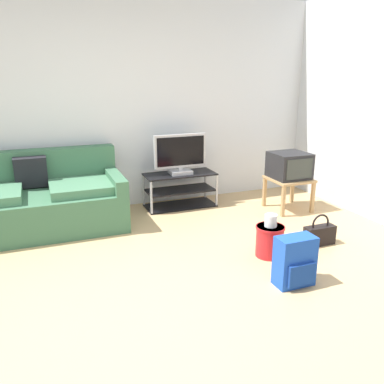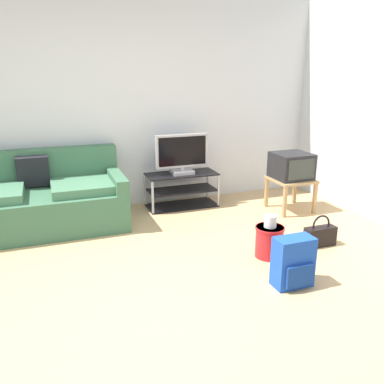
{
  "view_description": "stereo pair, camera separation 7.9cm",
  "coord_description": "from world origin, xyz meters",
  "px_view_note": "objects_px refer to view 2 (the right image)",
  "views": [
    {
      "loc": [
        -0.74,
        -2.77,
        1.76
      ],
      "look_at": [
        0.71,
        0.95,
        0.55
      ],
      "focal_mm": 37.57,
      "sensor_mm": 36.0,
      "label": 1
    },
    {
      "loc": [
        -0.67,
        -2.79,
        1.76
      ],
      "look_at": [
        0.71,
        0.95,
        0.55
      ],
      "focal_mm": 37.57,
      "sensor_mm": 36.0,
      "label": 2
    }
  ],
  "objects_px": {
    "side_table": "(291,183)",
    "couch": "(39,201)",
    "tv_stand": "(182,190)",
    "crt_tv": "(291,166)",
    "cleaning_bucket": "(269,239)",
    "backpack": "(293,262)",
    "handbag": "(320,235)",
    "flat_tv": "(182,155)"
  },
  "relations": [
    {
      "from": "handbag",
      "to": "cleaning_bucket",
      "type": "relative_size",
      "value": 0.79
    },
    {
      "from": "flat_tv",
      "to": "crt_tv",
      "type": "relative_size",
      "value": 1.53
    },
    {
      "from": "crt_tv",
      "to": "backpack",
      "type": "bearing_deg",
      "value": -122.44
    },
    {
      "from": "tv_stand",
      "to": "backpack",
      "type": "distance_m",
      "value": 2.32
    },
    {
      "from": "couch",
      "to": "handbag",
      "type": "height_order",
      "value": "couch"
    },
    {
      "from": "crt_tv",
      "to": "handbag",
      "type": "xyz_separation_m",
      "value": [
        -0.34,
        -1.1,
        -0.48
      ]
    },
    {
      "from": "side_table",
      "to": "backpack",
      "type": "xyz_separation_m",
      "value": [
        -1.08,
        -1.68,
        -0.14
      ]
    },
    {
      "from": "side_table",
      "to": "flat_tv",
      "type": "bearing_deg",
      "value": 154.57
    },
    {
      "from": "handbag",
      "to": "crt_tv",
      "type": "bearing_deg",
      "value": 72.71
    },
    {
      "from": "tv_stand",
      "to": "flat_tv",
      "type": "relative_size",
      "value": 1.34
    },
    {
      "from": "tv_stand",
      "to": "side_table",
      "type": "height_order",
      "value": "tv_stand"
    },
    {
      "from": "handbag",
      "to": "cleaning_bucket",
      "type": "xyz_separation_m",
      "value": [
        -0.63,
        -0.04,
        0.07
      ]
    },
    {
      "from": "side_table",
      "to": "cleaning_bucket",
      "type": "relative_size",
      "value": 1.17
    },
    {
      "from": "couch",
      "to": "tv_stand",
      "type": "height_order",
      "value": "couch"
    },
    {
      "from": "cleaning_bucket",
      "to": "backpack",
      "type": "bearing_deg",
      "value": -100.5
    },
    {
      "from": "crt_tv",
      "to": "handbag",
      "type": "relative_size",
      "value": 1.35
    },
    {
      "from": "couch",
      "to": "handbag",
      "type": "relative_size",
      "value": 5.63
    },
    {
      "from": "side_table",
      "to": "tv_stand",
      "type": "bearing_deg",
      "value": 153.76
    },
    {
      "from": "tv_stand",
      "to": "side_table",
      "type": "distance_m",
      "value": 1.43
    },
    {
      "from": "couch",
      "to": "side_table",
      "type": "distance_m",
      "value": 3.11
    },
    {
      "from": "side_table",
      "to": "handbag",
      "type": "distance_m",
      "value": 1.17
    },
    {
      "from": "couch",
      "to": "cleaning_bucket",
      "type": "xyz_separation_m",
      "value": [
        2.1,
        -1.59,
        -0.14
      ]
    },
    {
      "from": "crt_tv",
      "to": "cleaning_bucket",
      "type": "relative_size",
      "value": 1.06
    },
    {
      "from": "flat_tv",
      "to": "crt_tv",
      "type": "distance_m",
      "value": 1.42
    },
    {
      "from": "couch",
      "to": "tv_stand",
      "type": "xyz_separation_m",
      "value": [
        1.79,
        0.17,
        -0.1
      ]
    },
    {
      "from": "couch",
      "to": "flat_tv",
      "type": "height_order",
      "value": "flat_tv"
    },
    {
      "from": "cleaning_bucket",
      "to": "tv_stand",
      "type": "bearing_deg",
      "value": 99.83
    },
    {
      "from": "flat_tv",
      "to": "side_table",
      "type": "xyz_separation_m",
      "value": [
        1.28,
        -0.61,
        -0.36
      ]
    },
    {
      "from": "side_table",
      "to": "couch",
      "type": "bearing_deg",
      "value": 171.4
    },
    {
      "from": "backpack",
      "to": "couch",
      "type": "bearing_deg",
      "value": 131.42
    },
    {
      "from": "flat_tv",
      "to": "backpack",
      "type": "xyz_separation_m",
      "value": [
        0.2,
        -2.29,
        -0.5
      ]
    },
    {
      "from": "couch",
      "to": "cleaning_bucket",
      "type": "relative_size",
      "value": 4.43
    },
    {
      "from": "tv_stand",
      "to": "handbag",
      "type": "bearing_deg",
      "value": -61.38
    },
    {
      "from": "flat_tv",
      "to": "side_table",
      "type": "relative_size",
      "value": 1.39
    },
    {
      "from": "crt_tv",
      "to": "couch",
      "type": "bearing_deg",
      "value": 171.69
    },
    {
      "from": "crt_tv",
      "to": "handbag",
      "type": "height_order",
      "value": "crt_tv"
    },
    {
      "from": "side_table",
      "to": "cleaning_bucket",
      "type": "xyz_separation_m",
      "value": [
        -0.98,
        -1.13,
        -0.18
      ]
    },
    {
      "from": "couch",
      "to": "cleaning_bucket",
      "type": "distance_m",
      "value": 2.64
    },
    {
      "from": "tv_stand",
      "to": "crt_tv",
      "type": "xyz_separation_m",
      "value": [
        1.28,
        -0.62,
        0.36
      ]
    },
    {
      "from": "couch",
      "to": "crt_tv",
      "type": "xyz_separation_m",
      "value": [
        3.07,
        -0.45,
        0.27
      ]
    },
    {
      "from": "side_table",
      "to": "backpack",
      "type": "height_order",
      "value": "backpack"
    },
    {
      "from": "side_table",
      "to": "handbag",
      "type": "relative_size",
      "value": 1.49
    }
  ]
}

